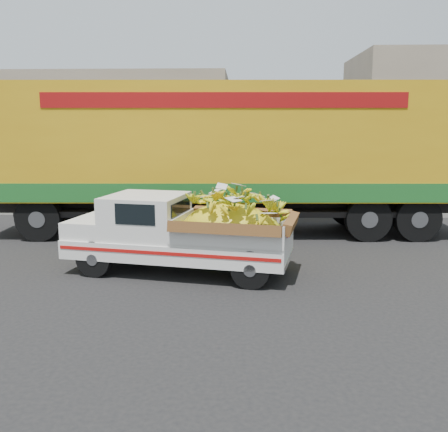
{
  "coord_description": "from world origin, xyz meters",
  "views": [
    {
      "loc": [
        1.69,
        -9.18,
        2.78
      ],
      "look_at": [
        1.34,
        0.44,
        1.03
      ],
      "focal_mm": 40.0,
      "sensor_mm": 36.0,
      "label": 1
    }
  ],
  "objects": [
    {
      "name": "ground",
      "position": [
        0.0,
        0.0,
        0.0
      ],
      "size": [
        100.0,
        100.0,
        0.0
      ],
      "primitive_type": "plane",
      "color": "black",
      "rests_on": "ground"
    },
    {
      "name": "curb",
      "position": [
        0.0,
        6.16,
        0.07
      ],
      "size": [
        60.0,
        0.25,
        0.15
      ],
      "primitive_type": "cube",
      "color": "gray",
      "rests_on": "ground"
    },
    {
      "name": "semi_trailer",
      "position": [
        1.25,
        3.71,
        2.12
      ],
      "size": [
        12.03,
        2.9,
        3.8
      ],
      "rotation": [
        0.0,
        0.0,
        0.03
      ],
      "color": "black",
      "rests_on": "ground"
    },
    {
      "name": "pickup_truck",
      "position": [
        0.82,
        -0.02,
        0.79
      ],
      "size": [
        4.43,
        2.34,
        1.48
      ],
      "rotation": [
        0.0,
        0.0,
        -0.2
      ],
      "color": "black",
      "rests_on": "ground"
    },
    {
      "name": "sidewalk",
      "position": [
        0.0,
        8.26,
        0.07
      ],
      "size": [
        60.0,
        4.0,
        0.14
      ],
      "primitive_type": "cube",
      "color": "gray",
      "rests_on": "ground"
    },
    {
      "name": "building_left",
      "position": [
        -8.0,
        14.16,
        2.5
      ],
      "size": [
        18.0,
        6.0,
        5.0
      ],
      "primitive_type": "cube",
      "color": "gray",
      "rests_on": "ground"
    }
  ]
}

